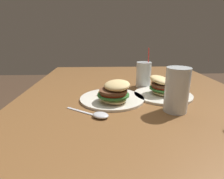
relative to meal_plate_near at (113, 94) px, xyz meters
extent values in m
cube|color=brown|center=(-0.02, 0.11, -0.05)|extent=(1.65, 1.11, 0.03)
cylinder|color=brown|center=(-0.78, -0.38, -0.43)|extent=(0.09, 0.09, 0.74)
cylinder|color=brown|center=(-0.78, 0.59, -0.43)|extent=(0.09, 0.09, 0.74)
cylinder|color=silver|center=(-0.03, 0.00, -0.03)|extent=(0.29, 0.29, 0.01)
ellipsoid|color=#E0C17F|center=(0.03, 0.00, -0.01)|extent=(0.16, 0.14, 0.03)
cylinder|color=#2D6628|center=(0.03, 0.00, 0.01)|extent=(0.17, 0.17, 0.01)
cylinder|color=red|center=(0.03, 0.00, 0.01)|extent=(0.14, 0.14, 0.01)
cylinder|color=brown|center=(0.03, 0.00, 0.02)|extent=(0.15, 0.15, 0.01)
ellipsoid|color=#E0C17F|center=(0.02, 0.01, 0.05)|extent=(0.16, 0.15, 0.05)
cube|color=gold|center=(-0.07, -0.04, -0.01)|extent=(0.07, 0.04, 0.01)
cube|color=gold|center=(-0.08, 0.00, -0.01)|extent=(0.08, 0.04, 0.01)
cube|color=gold|center=(-0.12, -0.01, -0.01)|extent=(0.06, 0.05, 0.02)
cube|color=gold|center=(-0.07, 0.01, -0.01)|extent=(0.09, 0.02, 0.04)
cube|color=gold|center=(-0.09, -0.02, -0.01)|extent=(0.04, 0.06, 0.03)
cube|color=gold|center=(-0.09, 0.00, 0.00)|extent=(0.07, 0.06, 0.02)
cube|color=gold|center=(-0.09, -0.04, -0.02)|extent=(0.09, 0.01, 0.01)
cube|color=gold|center=(-0.12, -0.02, -0.01)|extent=(0.02, 0.07, 0.03)
cube|color=gold|center=(-0.10, 0.02, -0.01)|extent=(0.01, 0.09, 0.02)
cube|color=gold|center=(-0.08, 0.00, 0.00)|extent=(0.05, 0.07, 0.03)
cube|color=gold|center=(-0.13, 0.00, -0.02)|extent=(0.07, 0.01, 0.02)
cube|color=gold|center=(-0.12, 0.02, -0.01)|extent=(0.02, 0.08, 0.02)
cube|color=gold|center=(-0.09, -0.06, -0.01)|extent=(0.07, 0.02, 0.01)
cube|color=gold|center=(-0.10, -0.01, -0.01)|extent=(0.05, 0.07, 0.02)
cube|color=gold|center=(-0.07, -0.03, -0.01)|extent=(0.08, 0.03, 0.03)
cube|color=gold|center=(-0.11, -0.02, -0.01)|extent=(0.06, 0.03, 0.02)
cube|color=gold|center=(-0.07, -0.03, -0.01)|extent=(0.03, 0.07, 0.01)
cylinder|color=silver|center=(0.11, 0.23, 0.05)|extent=(0.09, 0.09, 0.17)
cylinder|color=#B26B19|center=(0.11, 0.23, 0.04)|extent=(0.08, 0.08, 0.14)
cylinder|color=silver|center=(-0.22, 0.18, 0.04)|extent=(0.08, 0.08, 0.14)
cylinder|color=orange|center=(-0.22, 0.18, 0.02)|extent=(0.07, 0.07, 0.11)
cylinder|color=red|center=(-0.22, 0.20, 0.07)|extent=(0.03, 0.01, 0.21)
ellipsoid|color=silver|center=(0.16, -0.05, -0.02)|extent=(0.07, 0.08, 0.02)
cube|color=silver|center=(0.11, -0.13, -0.03)|extent=(0.09, 0.12, 0.00)
cylinder|color=silver|center=(-0.07, 0.24, -0.03)|extent=(0.27, 0.27, 0.01)
ellipsoid|color=#E0C17F|center=(-0.07, 0.24, -0.01)|extent=(0.14, 0.12, 0.02)
cylinder|color=#2D6628|center=(-0.07, 0.24, 0.00)|extent=(0.15, 0.15, 0.01)
cylinder|color=red|center=(-0.07, 0.24, 0.01)|extent=(0.12, 0.12, 0.01)
cylinder|color=brown|center=(-0.07, 0.24, 0.02)|extent=(0.13, 0.13, 0.01)
ellipsoid|color=#E0C17F|center=(-0.07, 0.22, 0.04)|extent=(0.14, 0.12, 0.05)
camera|label=1|loc=(0.77, -0.04, 0.26)|focal=30.00mm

